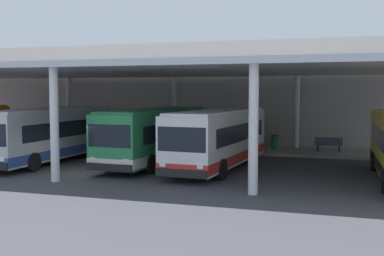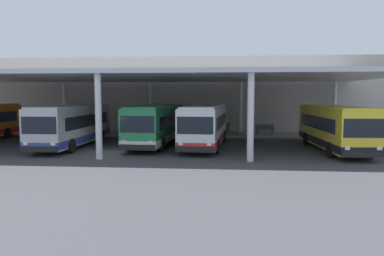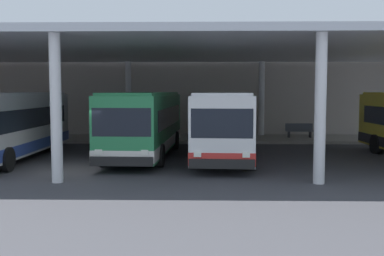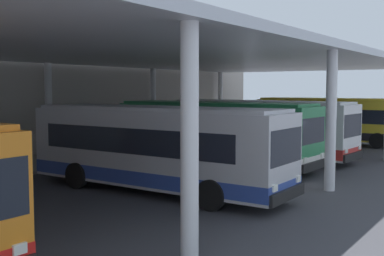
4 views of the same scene
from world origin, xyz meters
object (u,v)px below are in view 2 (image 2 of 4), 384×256
bus_far_bay (205,125)px  bus_middle_bay (156,124)px  bench_waiting (265,129)px  trash_bin (227,128)px  bus_second_bay (72,125)px  bus_departing (334,127)px

bus_far_bay → bus_middle_bay: bearing=172.1°
bench_waiting → trash_bin: 3.61m
bus_second_bay → bus_far_bay: 10.14m
bus_middle_bay → trash_bin: (5.64, 7.91, -0.98)m
bus_middle_bay → bench_waiting: size_ratio=5.91×
bus_middle_bay → bus_far_bay: bearing=-7.9°
bus_far_bay → bench_waiting: 9.88m
bus_second_bay → bus_middle_bay: 6.35m
bench_waiting → bus_second_bay: bearing=-149.6°
bus_middle_bay → trash_bin: bearing=54.5°
bench_waiting → trash_bin: (-3.60, 0.20, 0.01)m
bus_second_bay → bus_departing: (19.37, -0.26, 0.00)m
bus_departing → bus_far_bay: bearing=173.5°
bus_departing → bench_waiting: size_ratio=5.90×
bus_middle_bay → bus_far_bay: (3.90, -0.54, 0.00)m
bus_middle_bay → bench_waiting: 12.08m
bus_far_bay → trash_bin: bus_far_bay is taller
bus_departing → trash_bin: bus_departing is taller
bench_waiting → trash_bin: size_ratio=1.84×
bus_second_bay → bus_departing: size_ratio=0.99×
bus_departing → bench_waiting: (-3.92, 9.30, -0.99)m
bus_second_bay → bus_middle_bay: size_ratio=0.99×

